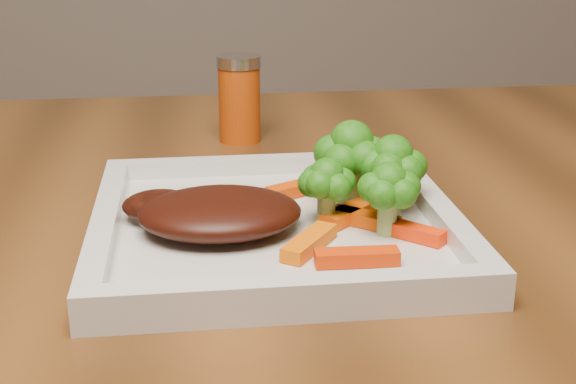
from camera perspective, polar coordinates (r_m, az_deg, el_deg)
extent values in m
cube|color=silver|center=(0.61, -0.93, -2.78)|extent=(0.27, 0.27, 0.01)
ellipsoid|color=#380F08|center=(0.59, -4.88, -1.48)|extent=(0.12, 0.10, 0.03)
cube|color=red|center=(0.54, 4.92, -4.64)|extent=(0.06, 0.02, 0.01)
cube|color=#FE2F04|center=(0.58, 8.80, -2.81)|extent=(0.04, 0.04, 0.01)
cube|color=#EC6203|center=(0.56, 1.52, -3.61)|extent=(0.05, 0.06, 0.01)
cube|color=#CB6603|center=(0.67, 7.04, 0.19)|extent=(0.07, 0.02, 0.01)
cube|color=#D53D03|center=(0.67, 0.76, 0.27)|extent=(0.06, 0.04, 0.01)
cube|color=#E24C03|center=(0.60, 5.48, -1.92)|extent=(0.05, 0.05, 0.01)
cube|color=#F25203|center=(0.62, 4.61, -1.41)|extent=(0.06, 0.06, 0.01)
cylinder|color=#A63A09|center=(0.86, -3.48, 6.62)|extent=(0.05, 0.05, 0.09)
cube|color=#FC2B04|center=(0.66, 7.90, -0.14)|extent=(0.05, 0.02, 0.01)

